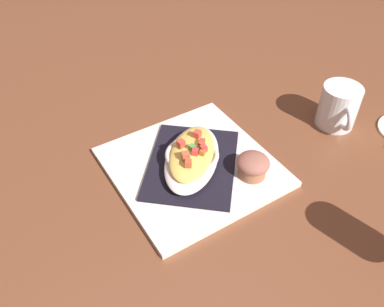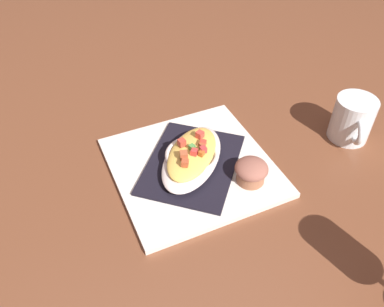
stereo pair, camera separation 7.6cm
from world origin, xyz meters
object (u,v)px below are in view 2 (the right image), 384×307
at_px(square_plate, 192,167).
at_px(coffee_mug, 351,121).
at_px(gratin_dish, 192,156).
at_px(muffin, 251,171).

distance_m(square_plate, coffee_mug, 0.35).
bearing_deg(coffee_mug, gratin_dish, -179.70).
xyz_separation_m(square_plate, muffin, (0.09, -0.07, 0.03)).
bearing_deg(coffee_mug, muffin, -164.10).
xyz_separation_m(square_plate, coffee_mug, (0.34, 0.00, 0.04)).
relative_size(square_plate, gratin_dish, 1.39).
bearing_deg(muffin, coffee_mug, 15.90).
bearing_deg(gratin_dish, square_plate, 84.17).
distance_m(gratin_dish, muffin, 0.12).
relative_size(muffin, coffee_mug, 0.54).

